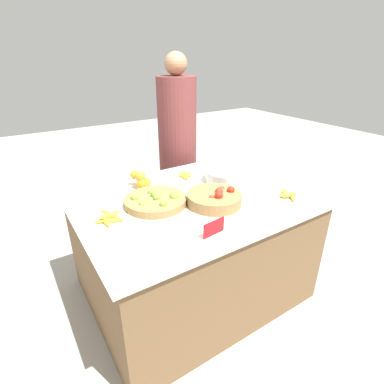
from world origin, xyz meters
name	(u,v)px	position (x,y,z in m)	size (l,w,h in m)	color
ground_plane	(192,288)	(0.00, 0.00, 0.00)	(12.00, 12.00, 0.00)	#A39E93
market_table	(192,247)	(0.00, 0.00, 0.38)	(1.49, 1.17, 0.77)	brown
lime_bowl	(156,201)	(-0.24, 0.06, 0.79)	(0.39, 0.39, 0.09)	olive
tomato_basket	(215,198)	(0.08, -0.14, 0.80)	(0.35, 0.35, 0.11)	olive
orange_pile	(142,181)	(-0.21, 0.34, 0.82)	(0.12, 0.19, 0.13)	orange
metal_bowl	(228,175)	(0.39, 0.11, 0.81)	(0.34, 0.34, 0.09)	silver
price_sign	(214,228)	(-0.14, -0.42, 0.81)	(0.14, 0.02, 0.09)	red
banana_bunch_front_center	(288,195)	(0.56, -0.33, 0.78)	(0.14, 0.18, 0.04)	gold
banana_bunch_middle_right	(229,165)	(0.59, 0.34, 0.78)	(0.18, 0.13, 0.03)	gold
banana_bunch_front_right	(109,218)	(-0.56, 0.02, 0.79)	(0.16, 0.17, 0.05)	gold
banana_bunch_back_center	(186,175)	(0.17, 0.36, 0.78)	(0.15, 0.15, 0.03)	gold
vendor_person	(178,153)	(0.42, 0.91, 0.76)	(0.36, 0.36, 1.66)	brown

